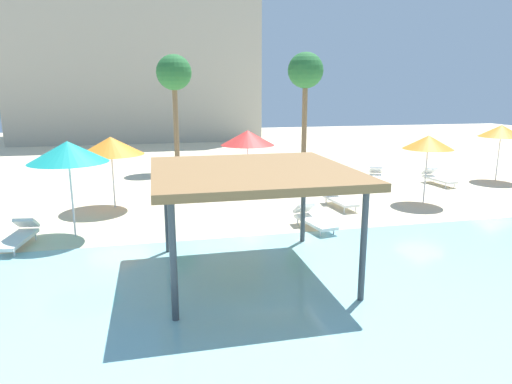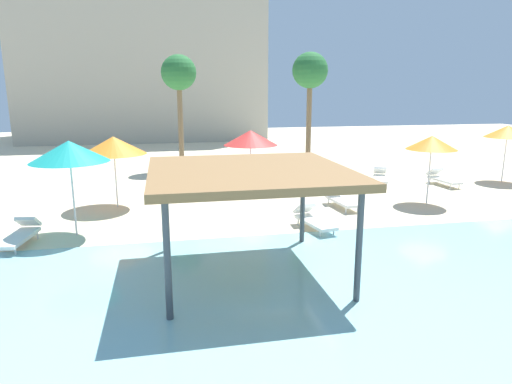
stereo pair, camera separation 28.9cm
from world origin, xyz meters
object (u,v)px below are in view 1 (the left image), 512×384
beach_umbrella_orange_4 (111,146)px  beach_umbrella_orange_5 (501,131)px  palm_tree_0 (306,73)px  palm_tree_1 (174,75)px  shade_pavilion (252,175)px  beach_umbrella_orange_1 (428,142)px  beach_umbrella_red_0 (248,138)px  beach_umbrella_teal_6 (68,152)px  lounge_chair_3 (312,219)px  lounge_chair_4 (19,236)px  lounge_chair_1 (338,198)px  lounge_chair_0 (437,177)px  lounge_chair_2 (376,176)px

beach_umbrella_orange_4 → beach_umbrella_orange_5: size_ratio=0.99×
palm_tree_0 → palm_tree_1: palm_tree_0 is taller
shade_pavilion → palm_tree_1: size_ratio=0.74×
beach_umbrella_orange_1 → palm_tree_0: 8.78m
shade_pavilion → beach_umbrella_orange_1: (8.25, 5.50, -0.08)m
beach_umbrella_red_0 → beach_umbrella_teal_6: beach_umbrella_teal_6 is taller
beach_umbrella_orange_4 → lounge_chair_3: (6.48, -4.21, -2.05)m
palm_tree_0 → palm_tree_1: 7.06m
beach_umbrella_orange_1 → beach_umbrella_orange_5: beach_umbrella_orange_5 is taller
beach_umbrella_orange_1 → shade_pavilion: bearing=-146.3°
beach_umbrella_teal_6 → palm_tree_1: (3.75, 11.16, 2.54)m
beach_umbrella_teal_6 → lounge_chair_4: (-1.41, -0.69, -2.29)m
lounge_chair_1 → lounge_chair_3: same height
shade_pavilion → beach_umbrella_teal_6: beach_umbrella_teal_6 is taller
beach_umbrella_orange_1 → lounge_chair_0: (2.64, 2.99, -2.08)m
beach_umbrella_teal_6 → beach_umbrella_red_0: bearing=39.3°
lounge_chair_1 → palm_tree_1: 12.13m
beach_umbrella_orange_1 → beach_umbrella_orange_5: size_ratio=0.98×
beach_umbrella_teal_6 → palm_tree_1: size_ratio=0.47×
beach_umbrella_orange_1 → lounge_chair_4: 14.68m
beach_umbrella_orange_5 → palm_tree_0: bearing=150.7°
lounge_chair_1 → palm_tree_0: palm_tree_0 is taller
beach_umbrella_red_0 → shade_pavilion: bearing=-101.1°
lounge_chair_4 → lounge_chair_2: bearing=121.1°
lounge_chair_4 → beach_umbrella_orange_5: bearing=112.9°
shade_pavilion → beach_umbrella_orange_1: size_ratio=1.72×
palm_tree_1 → lounge_chair_2: bearing=-32.6°
lounge_chair_1 → palm_tree_0: bearing=165.3°
lounge_chair_3 → beach_umbrella_red_0: bearing=176.6°
lounge_chair_3 → palm_tree_0: palm_tree_0 is taller
lounge_chair_0 → lounge_chair_1: bearing=-70.2°
beach_umbrella_red_0 → palm_tree_1: palm_tree_1 is taller
lounge_chair_2 → palm_tree_1: palm_tree_1 is taller
beach_umbrella_orange_4 → lounge_chair_1: 8.84m
lounge_chair_1 → lounge_chair_4: same height
beach_umbrella_orange_5 → shade_pavilion: bearing=-148.7°
beach_umbrella_orange_1 → beach_umbrella_orange_4: bearing=171.1°
beach_umbrella_red_0 → beach_umbrella_orange_1: beach_umbrella_orange_1 is taller
lounge_chair_0 → beach_umbrella_orange_5: bearing=88.8°
lounge_chair_4 → palm_tree_0: size_ratio=0.31×
beach_umbrella_orange_4 → palm_tree_0: (9.63, 6.07, 2.87)m
lounge_chair_2 → lounge_chair_4: 15.52m
beach_umbrella_orange_5 → lounge_chair_3: size_ratio=1.38×
beach_umbrella_red_0 → beach_umbrella_orange_1: 7.52m
beach_umbrella_orange_4 → palm_tree_0: palm_tree_0 is taller
beach_umbrella_orange_4 → lounge_chair_2: (11.96, 2.00, -2.05)m
lounge_chair_1 → palm_tree_1: palm_tree_1 is taller
shade_pavilion → lounge_chair_3: shade_pavilion is taller
beach_umbrella_orange_5 → lounge_chair_0: size_ratio=1.41×
palm_tree_1 → lounge_chair_3: bearing=-73.1°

